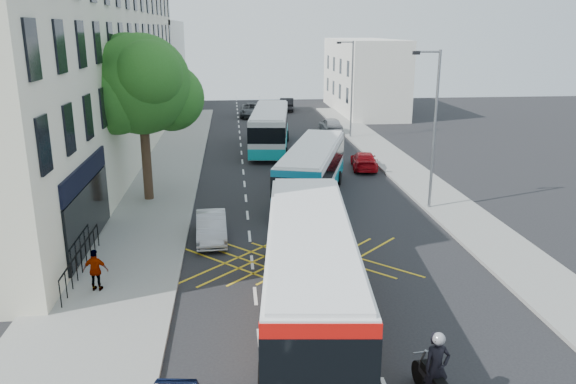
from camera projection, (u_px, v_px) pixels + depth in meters
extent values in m
plane|color=black|center=(363.00, 335.00, 17.35)|extent=(120.00, 120.00, 0.00)
cube|color=gray|center=(149.00, 200.00, 30.85)|extent=(5.00, 70.00, 0.15)
cube|color=gray|center=(431.00, 192.00, 32.38)|extent=(3.00, 70.00, 0.15)
cube|color=#EBE6C5|center=(79.00, 69.00, 37.59)|extent=(8.00, 45.00, 13.00)
cube|color=black|center=(85.00, 173.00, 23.09)|extent=(0.12, 7.00, 0.90)
cube|color=black|center=(89.00, 215.00, 23.59)|extent=(0.12, 7.00, 2.60)
cube|color=silver|center=(145.00, 64.00, 67.14)|extent=(8.00, 20.00, 10.00)
cube|color=silver|center=(363.00, 76.00, 63.13)|extent=(6.00, 18.00, 8.00)
cylinder|color=#382619|center=(146.00, 159.00, 30.21)|extent=(0.50, 0.50, 4.40)
sphere|color=#215518|center=(141.00, 84.00, 29.09)|extent=(5.20, 5.20, 5.20)
sphere|color=#215518|center=(171.00, 98.00, 30.21)|extent=(3.60, 3.60, 3.60)
sphere|color=#215518|center=(116.00, 97.00, 28.57)|extent=(3.80, 3.80, 3.80)
sphere|color=#215518|center=(149.00, 74.00, 27.73)|extent=(3.40, 3.40, 3.40)
sphere|color=#215518|center=(127.00, 63.00, 29.78)|extent=(3.20, 3.20, 3.20)
cylinder|color=slate|center=(434.00, 131.00, 28.26)|extent=(0.14, 0.14, 8.00)
cylinder|color=slate|center=(428.00, 52.00, 27.10)|extent=(1.20, 0.10, 0.10)
cube|color=black|center=(416.00, 53.00, 27.06)|extent=(0.35, 0.15, 0.18)
cylinder|color=slate|center=(352.00, 90.00, 47.36)|extent=(0.14, 0.14, 8.00)
cylinder|color=slate|center=(346.00, 42.00, 46.21)|extent=(1.20, 0.10, 0.10)
cube|color=black|center=(339.00, 43.00, 46.16)|extent=(0.35, 0.15, 0.18)
cube|color=silver|center=(310.00, 270.00, 17.85)|extent=(3.74, 11.71, 2.77)
cube|color=silver|center=(310.00, 227.00, 17.45)|extent=(3.51, 11.46, 0.13)
cube|color=black|center=(310.00, 258.00, 17.74)|extent=(3.81, 11.78, 1.15)
cube|color=orange|center=(309.00, 297.00, 18.12)|extent=(3.80, 11.76, 0.78)
cube|color=red|center=(320.00, 376.00, 12.35)|extent=(2.65, 0.36, 2.62)
cylinder|color=black|center=(272.00, 267.00, 21.22)|extent=(0.38, 0.97, 0.94)
cylinder|color=black|center=(341.00, 267.00, 21.22)|extent=(0.38, 0.97, 0.94)
cylinder|color=black|center=(264.00, 377.00, 14.49)|extent=(0.38, 0.97, 0.94)
cylinder|color=black|center=(365.00, 377.00, 14.49)|extent=(0.38, 0.97, 0.94)
cube|color=silver|center=(313.00, 170.00, 31.17)|extent=(5.28, 10.63, 2.50)
cube|color=silver|center=(313.00, 147.00, 30.80)|extent=(5.04, 10.38, 0.11)
cube|color=black|center=(313.00, 164.00, 31.07)|extent=(5.35, 10.71, 1.04)
cube|color=#0C899B|center=(312.00, 185.00, 31.41)|extent=(5.34, 10.69, 0.71)
cube|color=#0B6D92|center=(296.00, 195.00, 26.30)|extent=(2.33, 0.79, 2.36)
cube|color=#FF0C0C|center=(277.00, 208.00, 26.64)|extent=(0.26, 0.13, 0.25)
cube|color=#FF0C0C|center=(315.00, 210.00, 26.30)|extent=(0.26, 0.13, 0.25)
cylinder|color=black|center=(300.00, 176.00, 34.38)|extent=(0.50, 0.89, 0.85)
cylinder|color=black|center=(339.00, 178.00, 33.94)|extent=(0.50, 0.89, 0.85)
cylinder|color=black|center=(279.00, 207.00, 28.42)|extent=(0.50, 0.89, 0.85)
cylinder|color=black|center=(325.00, 210.00, 27.98)|extent=(0.50, 0.89, 0.85)
cube|color=silver|center=(270.00, 128.00, 43.72)|extent=(3.80, 11.42, 2.70)
cube|color=silver|center=(270.00, 110.00, 43.32)|extent=(3.57, 11.17, 0.12)
cube|color=black|center=(270.00, 123.00, 43.61)|extent=(3.87, 11.48, 1.12)
cube|color=#0D9EA2|center=(270.00, 139.00, 43.98)|extent=(3.86, 11.47, 0.76)
cube|color=silver|center=(266.00, 141.00, 38.36)|extent=(2.58, 0.39, 2.55)
cube|color=#FF0C0C|center=(252.00, 151.00, 38.57)|extent=(0.26, 0.09, 0.25)
cube|color=#FF0C0C|center=(281.00, 151.00, 38.54)|extent=(0.26, 0.09, 0.25)
cylinder|color=black|center=(257.00, 136.00, 47.01)|extent=(0.39, 0.94, 0.92)
cylinder|color=black|center=(287.00, 136.00, 46.98)|extent=(0.39, 0.94, 0.92)
cylinder|color=black|center=(250.00, 153.00, 40.47)|extent=(0.39, 0.94, 0.92)
cylinder|color=black|center=(285.00, 154.00, 40.43)|extent=(0.39, 0.94, 0.92)
cylinder|color=black|center=(419.00, 373.00, 14.86)|extent=(0.21, 0.70, 0.69)
cube|color=black|center=(434.00, 381.00, 14.02)|extent=(0.39, 1.31, 0.24)
cube|color=black|center=(430.00, 368.00, 14.21)|extent=(0.36, 0.52, 0.21)
cube|color=black|center=(440.00, 382.00, 13.73)|extent=(0.34, 0.57, 0.11)
cylinder|color=slate|center=(421.00, 361.00, 14.70)|extent=(0.12, 0.47, 0.90)
cylinder|color=slate|center=(425.00, 352.00, 14.44)|extent=(0.65, 0.12, 0.04)
imported|color=black|center=(437.00, 367.00, 13.85)|extent=(0.73, 0.52, 1.85)
sphere|color=#99999E|center=(439.00, 339.00, 13.63)|extent=(0.32, 0.32, 0.32)
imported|color=#A5A7AC|center=(211.00, 227.00, 25.02)|extent=(1.47, 3.80, 1.23)
imported|color=#A1060E|center=(364.00, 160.00, 37.79)|extent=(2.16, 4.18, 1.16)
imported|color=#3B3E42|center=(252.00, 110.00, 60.13)|extent=(2.65, 5.28, 1.43)
imported|color=#929499|center=(331.00, 125.00, 51.06)|extent=(1.82, 4.15, 1.39)
imported|color=black|center=(287.00, 104.00, 64.70)|extent=(2.04, 4.61, 1.47)
imported|color=gray|center=(96.00, 270.00, 19.82)|extent=(0.94, 0.50, 1.54)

